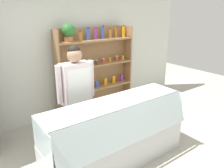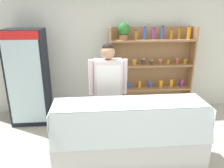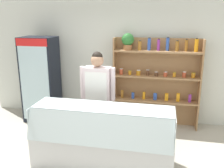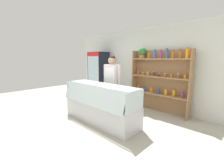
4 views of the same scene
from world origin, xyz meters
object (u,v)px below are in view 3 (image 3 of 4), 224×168
shelving_unit (153,75)px  shop_clerk (98,90)px  drinks_fridge (41,80)px  deli_display_case (102,147)px

shelving_unit → shop_clerk: shelving_unit is taller
drinks_fridge → deli_display_case: size_ratio=0.86×
shelving_unit → deli_display_case: (-0.71, -1.79, -0.83)m
shelving_unit → shop_clerk: bearing=-132.2°
drinks_fridge → deli_display_case: (1.82, -1.54, -0.65)m
deli_display_case → shop_clerk: 1.07m
drinks_fridge → shop_clerk: drinks_fridge is taller
drinks_fridge → shop_clerk: (1.56, -0.81, 0.10)m
deli_display_case → shelving_unit: bearing=68.4°
shelving_unit → shop_clerk: size_ratio=1.15×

